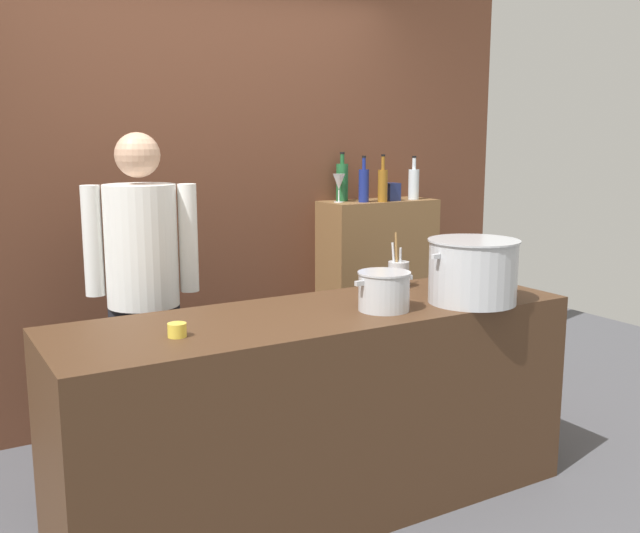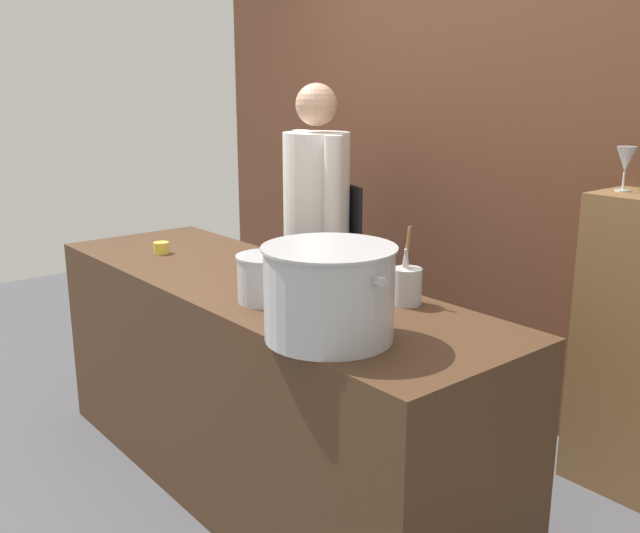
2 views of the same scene
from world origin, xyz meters
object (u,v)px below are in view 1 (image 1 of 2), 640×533
(wine_bottle_green, at_px, (342,181))
(spice_tin_navy, at_px, (392,192))
(utensil_crock, at_px, (398,274))
(wine_bottle_cobalt, at_px, (364,185))
(wine_bottle_amber, at_px, (383,185))
(wine_bottle_clear, at_px, (414,183))
(wine_glass_short, at_px, (339,183))
(chef, at_px, (143,279))
(butter_jar, at_px, (177,330))
(stockpot_small, at_px, (384,291))
(stockpot_large, at_px, (473,271))

(wine_bottle_green, bearing_deg, spice_tin_navy, -26.45)
(utensil_crock, height_order, wine_bottle_cobalt, wine_bottle_cobalt)
(utensil_crock, distance_m, wine_bottle_amber, 1.06)
(wine_bottle_clear, bearing_deg, wine_glass_short, 173.88)
(wine_bottle_amber, bearing_deg, chef, -168.56)
(butter_jar, xyz_separation_m, wine_bottle_amber, (1.76, 1.16, 0.42))
(butter_jar, height_order, wine_glass_short, wine_glass_short)
(wine_bottle_green, bearing_deg, chef, -160.32)
(wine_bottle_cobalt, bearing_deg, wine_bottle_green, 116.19)
(wine_bottle_amber, relative_size, wine_glass_short, 1.66)
(chef, bearing_deg, utensil_crock, 172.88)
(wine_bottle_clear, xyz_separation_m, wine_bottle_cobalt, (-0.40, -0.01, 0.00))
(stockpot_small, bearing_deg, chef, 132.14)
(chef, bearing_deg, wine_bottle_cobalt, -148.45)
(spice_tin_navy, bearing_deg, wine_bottle_amber, -155.25)
(wine_bottle_green, height_order, wine_bottle_cobalt, wine_bottle_green)
(butter_jar, distance_m, wine_bottle_clear, 2.41)
(wine_bottle_amber, distance_m, wine_glass_short, 0.28)
(chef, height_order, stockpot_small, chef)
(chef, xyz_separation_m, spice_tin_navy, (1.74, 0.38, 0.33))
(butter_jar, relative_size, spice_tin_navy, 0.64)
(stockpot_large, xyz_separation_m, wine_bottle_amber, (0.41, 1.29, 0.30))
(wine_glass_short, bearing_deg, chef, -162.24)
(butter_jar, bearing_deg, wine_bottle_green, 40.52)
(stockpot_large, relative_size, wine_bottle_cobalt, 1.62)
(stockpot_large, bearing_deg, utensil_crock, 101.59)
(wine_bottle_green, relative_size, spice_tin_navy, 2.74)
(stockpot_small, bearing_deg, wine_glass_short, 65.82)
(utensil_crock, relative_size, wine_bottle_clear, 0.99)
(stockpot_small, bearing_deg, wine_bottle_green, 64.54)
(chef, xyz_separation_m, stockpot_small, (0.79, -0.87, 0.02))
(butter_jar, distance_m, wine_bottle_amber, 2.14)
(stockpot_small, bearing_deg, stockpot_large, -10.73)
(chef, height_order, wine_glass_short, chef)
(butter_jar, bearing_deg, utensil_crock, 13.72)
(stockpot_large, relative_size, spice_tin_navy, 4.14)
(wine_bottle_clear, relative_size, wine_bottle_green, 0.91)
(chef, relative_size, spice_tin_navy, 14.76)
(butter_jar, bearing_deg, chef, 81.66)
(stockpot_large, xyz_separation_m, wine_glass_short, (0.16, 1.40, 0.32))
(chef, height_order, wine_bottle_amber, chef)
(stockpot_small, bearing_deg, wine_bottle_cobalt, 59.64)
(wine_bottle_cobalt, bearing_deg, spice_tin_navy, 0.07)
(chef, distance_m, wine_bottle_amber, 1.71)
(wine_bottle_amber, xyz_separation_m, spice_tin_navy, (0.10, 0.05, -0.05))
(chef, relative_size, stockpot_large, 3.56)
(butter_jar, relative_size, wine_bottle_green, 0.23)
(butter_jar, bearing_deg, stockpot_small, -2.99)
(utensil_crock, bearing_deg, butter_jar, -166.28)
(wine_bottle_amber, bearing_deg, wine_bottle_green, 133.56)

